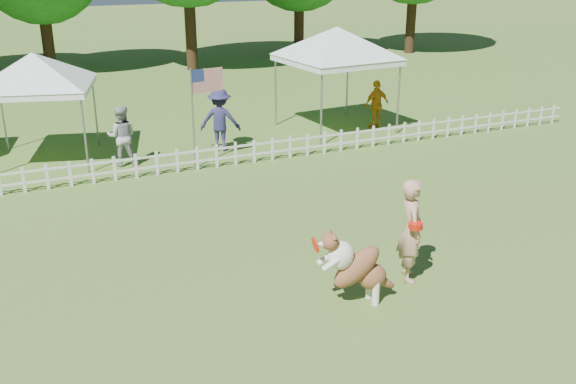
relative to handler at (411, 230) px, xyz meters
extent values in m
plane|color=#366820|center=(-0.91, -0.17, -0.87)|extent=(120.00, 120.00, 0.00)
imported|color=tan|center=(0.00, 0.00, 0.00)|extent=(0.61, 0.74, 1.73)
cylinder|color=red|center=(-0.69, 0.07, -0.86)|extent=(0.24, 0.24, 0.02)
imported|color=#A0A1A5|center=(-3.26, 7.93, -0.11)|extent=(0.87, 0.76, 1.52)
imported|color=#26244D|center=(-0.60, 8.21, -0.02)|extent=(1.26, 1.03, 1.69)
imported|color=orange|center=(4.48, 8.60, -0.14)|extent=(0.89, 0.46, 1.46)
camera|label=1|loc=(-5.58, -7.89, 4.22)|focal=40.00mm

